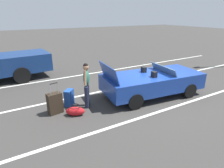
{
  "coord_description": "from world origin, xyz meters",
  "views": [
    {
      "loc": [
        -5.17,
        -5.62,
        3.26
      ],
      "look_at": [
        -1.78,
        0.25,
        0.75
      ],
      "focal_mm": 30.59,
      "sensor_mm": 36.0,
      "label": 1
    }
  ],
  "objects": [
    {
      "name": "suitcase_large_black",
      "position": [
        -3.92,
        0.47,
        0.37
      ],
      "size": [
        0.52,
        0.37,
        1.13
      ],
      "rotation": [
        0.0,
        0.0,
        1.73
      ],
      "color": "#2D2319",
      "rests_on": "ground_plane"
    },
    {
      "name": "lot_line_mid",
      "position": [
        0.0,
        1.42,
        0.0
      ],
      "size": [
        18.0,
        0.12,
        0.01
      ],
      "primitive_type": "cube",
      "color": "silver",
      "rests_on": "ground_plane"
    },
    {
      "name": "suitcase_medium_bright",
      "position": [
        -3.32,
        0.79,
        0.31
      ],
      "size": [
        0.44,
        0.46,
        0.62
      ],
      "rotation": [
        0.0,
        0.0,
        2.42
      ],
      "color": "#1E479E",
      "rests_on": "ground_plane"
    },
    {
      "name": "lot_line_near",
      "position": [
        0.0,
        -1.28,
        0.0
      ],
      "size": [
        18.0,
        0.12,
        0.01
      ],
      "primitive_type": "cube",
      "color": "silver",
      "rests_on": "ground_plane"
    },
    {
      "name": "ground_plane",
      "position": [
        0.0,
        0.0,
        0.0
      ],
      "size": [
        80.0,
        80.0,
        0.0
      ],
      "primitive_type": "plane",
      "color": "#383533"
    },
    {
      "name": "lot_line_far",
      "position": [
        0.0,
        4.12,
        0.0
      ],
      "size": [
        18.0,
        0.12,
        0.01
      ],
      "primitive_type": "cube",
      "color": "silver",
      "rests_on": "ground_plane"
    },
    {
      "name": "convertible_car",
      "position": [
        0.2,
        -0.02,
        0.59
      ],
      "size": [
        4.3,
        2.2,
        1.53
      ],
      "rotation": [
        0.0,
        0.0,
        -0.11
      ],
      "color": "navy",
      "rests_on": "ground_plane"
    },
    {
      "name": "duffel_bag",
      "position": [
        -3.38,
        -0.03,
        0.16
      ],
      "size": [
        0.7,
        0.58,
        0.34
      ],
      "rotation": [
        0.0,
        0.0,
        5.75
      ],
      "color": "red",
      "rests_on": "ground_plane"
    },
    {
      "name": "traveler_person",
      "position": [
        -2.77,
        0.37,
        0.93
      ],
      "size": [
        0.4,
        0.56,
        1.65
      ],
      "rotation": [
        0.0,
        0.0,
        -0.56
      ],
      "color": "#1E2338",
      "rests_on": "ground_plane"
    }
  ]
}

